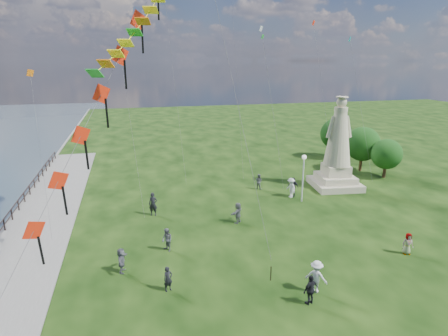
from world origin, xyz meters
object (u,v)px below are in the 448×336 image
object	(u,v)px
person_11	(238,213)
person_3	(311,290)
lamppost	(304,168)
person_7	(259,181)
person_5	(122,260)
person_8	(291,188)
person_9	(293,187)
person_1	(167,240)
statue	(337,154)
person_4	(408,244)
person_6	(153,204)
person_2	(316,277)
person_0	(168,279)

from	to	relation	value
person_11	person_3	bearing A→B (deg)	48.35
lamppost	person_7	world-z (taller)	lamppost
person_5	person_8	world-z (taller)	person_8
person_9	person_3	bearing A→B (deg)	-61.91
person_1	person_5	bearing A→B (deg)	-85.03
statue	person_4	size ratio (longest dim) A/B	6.13
person_1	person_8	xyz separation A→B (m)	(12.24, 7.41, 0.14)
person_6	person_7	bearing A→B (deg)	38.54
lamppost	person_9	bearing A→B (deg)	95.93
person_1	person_8	bearing A→B (deg)	92.38
person_5	person_9	size ratio (longest dim) A/B	0.86
person_3	person_9	size ratio (longest dim) A/B	0.92
lamppost	person_11	world-z (taller)	lamppost
person_2	person_4	distance (m)	8.15
person_9	person_2	bearing A→B (deg)	-60.37
person_3	person_4	bearing A→B (deg)	-178.85
person_1	person_3	distance (m)	10.04
person_1	person_7	xyz separation A→B (m)	(10.14, 10.40, -0.03)
person_6	person_8	xyz separation A→B (m)	(12.69, 1.08, -0.04)
statue	person_0	bearing A→B (deg)	-135.97
lamppost	person_11	size ratio (longest dim) A/B	2.61
person_11	lamppost	bearing A→B (deg)	157.53
person_4	person_6	bearing A→B (deg)	158.74
person_9	person_11	world-z (taller)	person_9
person_9	person_0	bearing A→B (deg)	-87.26
person_11	person_8	bearing A→B (deg)	167.89
person_5	person_6	size ratio (longest dim) A/B	0.80
person_2	person_11	distance (m)	9.96
person_0	person_3	world-z (taller)	person_3
person_3	person_8	world-z (taller)	person_8
person_3	person_8	xyz separation A→B (m)	(5.64, 14.99, 0.10)
person_8	person_3	bearing A→B (deg)	-30.18
person_2	person_3	size ratio (longest dim) A/B	1.11
person_0	person_8	xyz separation A→B (m)	(12.68, 11.96, 0.21)
person_6	person_11	size ratio (longest dim) A/B	1.17
person_2	person_4	world-z (taller)	person_2
person_2	person_11	world-z (taller)	person_2
lamppost	person_8	world-z (taller)	lamppost
person_3	person_11	distance (m)	10.78
person_0	person_2	xyz separation A→B (m)	(7.83, -2.11, 0.20)
person_4	person_8	xyz separation A→B (m)	(-2.98, 11.77, 0.20)
lamppost	person_7	bearing A→B (deg)	121.35
person_6	person_9	world-z (taller)	person_6
person_3	person_7	size ratio (longest dim) A/B	1.08
person_9	person_11	bearing A→B (deg)	-96.67
person_0	person_7	distance (m)	18.31
person_2	person_3	distance (m)	1.22
person_6	person_11	distance (m)	7.04
person_2	person_8	distance (m)	14.88
person_0	person_4	size ratio (longest dim) A/B	0.98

